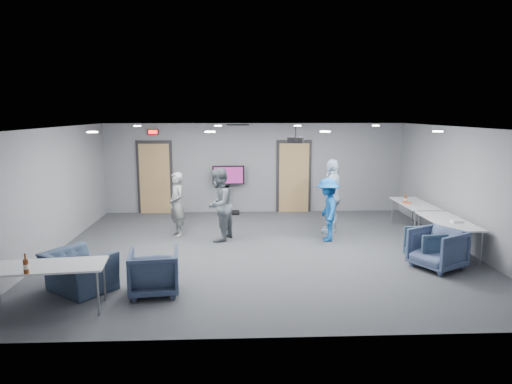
{
  "coord_description": "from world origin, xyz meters",
  "views": [
    {
      "loc": [
        -0.55,
        -9.74,
        3.01
      ],
      "look_at": [
        -0.1,
        0.64,
        1.2
      ],
      "focal_mm": 32.0,
      "sensor_mm": 36.0,
      "label": 1
    }
  ],
  "objects_px": {
    "person_b": "(219,205)",
    "bottle_right": "(406,199)",
    "chair_front_a": "(154,272)",
    "chair_right_c": "(437,249)",
    "tv_stand": "(229,187)",
    "person_c": "(332,196)",
    "chair_right_b": "(429,246)",
    "bottle_front": "(26,266)",
    "table_right_a": "(414,205)",
    "table_front_left": "(45,268)",
    "chair_front_b": "(79,271)",
    "projector": "(296,140)",
    "person_a": "(177,204)",
    "person_d": "(327,210)",
    "table_right_b": "(449,222)"
  },
  "relations": [
    {
      "from": "table_right_b",
      "to": "chair_right_b",
      "type": "bearing_deg",
      "value": 131.16
    },
    {
      "from": "bottle_right",
      "to": "chair_right_c",
      "type": "bearing_deg",
      "value": -98.25
    },
    {
      "from": "chair_right_c",
      "to": "person_d",
      "type": "bearing_deg",
      "value": -168.94
    },
    {
      "from": "person_c",
      "to": "table_right_a",
      "type": "bearing_deg",
      "value": 114.81
    },
    {
      "from": "chair_front_a",
      "to": "tv_stand",
      "type": "height_order",
      "value": "tv_stand"
    },
    {
      "from": "chair_front_b",
      "to": "table_right_a",
      "type": "distance_m",
      "value": 8.14
    },
    {
      "from": "chair_front_b",
      "to": "bottle_right",
      "type": "height_order",
      "value": "bottle_right"
    },
    {
      "from": "chair_right_c",
      "to": "chair_front_b",
      "type": "relative_size",
      "value": 0.82
    },
    {
      "from": "chair_right_b",
      "to": "chair_front_b",
      "type": "height_order",
      "value": "chair_right_b"
    },
    {
      "from": "person_d",
      "to": "table_right_b",
      "type": "height_order",
      "value": "person_d"
    },
    {
      "from": "person_c",
      "to": "tv_stand",
      "type": "bearing_deg",
      "value": -107.58
    },
    {
      "from": "table_right_b",
      "to": "table_front_left",
      "type": "bearing_deg",
      "value": 109.23
    },
    {
      "from": "bottle_front",
      "to": "chair_right_c",
      "type": "bearing_deg",
      "value": 16.03
    },
    {
      "from": "person_d",
      "to": "chair_right_c",
      "type": "height_order",
      "value": "person_d"
    },
    {
      "from": "chair_right_b",
      "to": "bottle_front",
      "type": "xyz_separation_m",
      "value": [
        -6.93,
        -2.37,
        0.49
      ]
    },
    {
      "from": "person_b",
      "to": "tv_stand",
      "type": "height_order",
      "value": "person_b"
    },
    {
      "from": "chair_front_a",
      "to": "chair_front_b",
      "type": "height_order",
      "value": "chair_front_a"
    },
    {
      "from": "person_a",
      "to": "bottle_front",
      "type": "distance_m",
      "value": 4.9
    },
    {
      "from": "person_c",
      "to": "chair_front_b",
      "type": "distance_m",
      "value": 6.3
    },
    {
      "from": "person_c",
      "to": "chair_front_b",
      "type": "height_order",
      "value": "person_c"
    },
    {
      "from": "chair_right_b",
      "to": "bottle_front",
      "type": "relative_size",
      "value": 2.58
    },
    {
      "from": "chair_right_b",
      "to": "bottle_front",
      "type": "height_order",
      "value": "bottle_front"
    },
    {
      "from": "chair_right_b",
      "to": "chair_right_c",
      "type": "distance_m",
      "value": 0.38
    },
    {
      "from": "table_right_b",
      "to": "bottle_right",
      "type": "xyz_separation_m",
      "value": [
        -0.24,
        1.91,
        0.14
      ]
    },
    {
      "from": "bottle_front",
      "to": "table_right_a",
      "type": "bearing_deg",
      "value": 32.57
    },
    {
      "from": "person_b",
      "to": "bottle_right",
      "type": "bearing_deg",
      "value": 120.49
    },
    {
      "from": "chair_right_c",
      "to": "table_right_a",
      "type": "distance_m",
      "value": 2.94
    },
    {
      "from": "person_c",
      "to": "chair_front_b",
      "type": "bearing_deg",
      "value": -31.06
    },
    {
      "from": "person_b",
      "to": "table_right_a",
      "type": "bearing_deg",
      "value": 119.99
    },
    {
      "from": "person_a",
      "to": "chair_right_b",
      "type": "distance_m",
      "value": 5.84
    },
    {
      "from": "table_right_a",
      "to": "tv_stand",
      "type": "bearing_deg",
      "value": 64.86
    },
    {
      "from": "person_a",
      "to": "tv_stand",
      "type": "bearing_deg",
      "value": 124.42
    },
    {
      "from": "chair_front_a",
      "to": "bottle_right",
      "type": "xyz_separation_m",
      "value": [
        5.71,
        3.88,
        0.45
      ]
    },
    {
      "from": "chair_front_b",
      "to": "person_b",
      "type": "bearing_deg",
      "value": -89.07
    },
    {
      "from": "person_d",
      "to": "table_right_b",
      "type": "bearing_deg",
      "value": 68.21
    },
    {
      "from": "chair_right_c",
      "to": "tv_stand",
      "type": "xyz_separation_m",
      "value": [
        -4.14,
        5.1,
        0.43
      ]
    },
    {
      "from": "bottle_front",
      "to": "chair_front_a",
      "type": "bearing_deg",
      "value": 30.77
    },
    {
      "from": "table_front_left",
      "to": "bottle_right",
      "type": "xyz_separation_m",
      "value": [
        7.22,
        4.51,
        0.15
      ]
    },
    {
      "from": "table_front_left",
      "to": "tv_stand",
      "type": "distance_m",
      "value": 7.26
    },
    {
      "from": "person_c",
      "to": "tv_stand",
      "type": "distance_m",
      "value": 3.5
    },
    {
      "from": "person_c",
      "to": "bottle_front",
      "type": "bearing_deg",
      "value": -25.2
    },
    {
      "from": "person_b",
      "to": "chair_front_a",
      "type": "bearing_deg",
      "value": 5.33
    },
    {
      "from": "person_c",
      "to": "table_right_a",
      "type": "distance_m",
      "value": 2.16
    },
    {
      "from": "person_b",
      "to": "projector",
      "type": "bearing_deg",
      "value": 104.26
    },
    {
      "from": "person_c",
      "to": "chair_front_a",
      "type": "distance_m",
      "value": 5.42
    },
    {
      "from": "person_a",
      "to": "tv_stand",
      "type": "relative_size",
      "value": 1.08
    },
    {
      "from": "person_a",
      "to": "person_d",
      "type": "distance_m",
      "value": 3.66
    },
    {
      "from": "chair_front_b",
      "to": "projector",
      "type": "distance_m",
      "value": 5.32
    },
    {
      "from": "chair_right_b",
      "to": "projector",
      "type": "relative_size",
      "value": 1.91
    },
    {
      "from": "person_b",
      "to": "bottle_front",
      "type": "height_order",
      "value": "person_b"
    }
  ]
}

